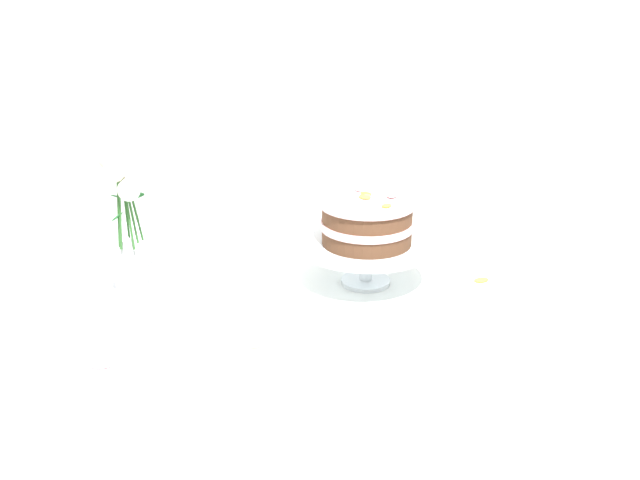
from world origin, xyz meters
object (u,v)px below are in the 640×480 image
at_px(dining_table, 289,338).
at_px(layer_cake, 367,220).
at_px(flower_vase, 127,217).
at_px(cake_stand, 366,250).
at_px(teacup, 229,343).

distance_m(dining_table, layer_cake, 0.31).
distance_m(layer_cake, flower_vase, 0.51).
height_order(cake_stand, teacup, cake_stand).
bearing_deg(teacup, cake_stand, 46.25).
bearing_deg(dining_table, flower_vase, 168.87).
relative_size(cake_stand, layer_cake, 1.40).
distance_m(flower_vase, teacup, 0.40).
bearing_deg(layer_cake, flower_vase, -179.83).
height_order(cake_stand, layer_cake, layer_cake).
height_order(dining_table, flower_vase, flower_vase).
distance_m(dining_table, cake_stand, 0.26).
relative_size(flower_vase, teacup, 2.78).
bearing_deg(cake_stand, layer_cake, -14.87).
bearing_deg(layer_cake, cake_stand, 165.13).
bearing_deg(dining_table, layer_cake, 21.59).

